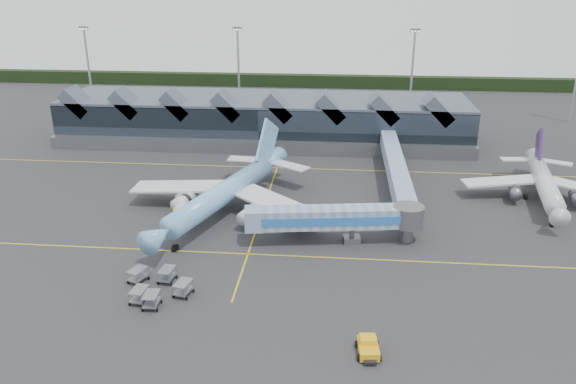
# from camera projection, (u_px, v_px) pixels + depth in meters

# --- Properties ---
(ground) EXTENTS (260.00, 260.00, 0.00)m
(ground) POSITION_uv_depth(u_px,v_px,m) (256.00, 229.00, 83.81)
(ground) COLOR #262628
(ground) RESTS_ON ground
(taxi_stripes) EXTENTS (120.00, 60.00, 0.01)m
(taxi_stripes) POSITION_uv_depth(u_px,v_px,m) (265.00, 203.00, 93.06)
(taxi_stripes) COLOR gold
(taxi_stripes) RESTS_ON ground
(tree_line_far) EXTENTS (260.00, 4.00, 4.00)m
(tree_line_far) POSITION_uv_depth(u_px,v_px,m) (304.00, 81.00, 184.88)
(tree_line_far) COLOR black
(tree_line_far) RESTS_ON ground
(terminal) EXTENTS (90.00, 22.25, 12.52)m
(terminal) POSITION_uv_depth(u_px,v_px,m) (264.00, 119.00, 126.27)
(terminal) COLOR black
(terminal) RESTS_ON ground
(light_masts) EXTENTS (132.40, 42.56, 22.45)m
(light_masts) POSITION_uv_depth(u_px,v_px,m) (379.00, 75.00, 135.53)
(light_masts) COLOR #969A9F
(light_masts) RESTS_ON ground
(main_airliner) EXTENTS (32.16, 37.85, 12.53)m
(main_airliner) POSITION_uv_depth(u_px,v_px,m) (227.00, 191.00, 88.10)
(main_airliner) COLOR #6E9ADE
(main_airliner) RESTS_ON ground
(regional_jet) EXTENTS (26.44, 29.19, 10.04)m
(regional_jet) POSITION_uv_depth(u_px,v_px,m) (544.00, 182.00, 93.23)
(regional_jet) COLOR silver
(regional_jet) RESTS_ON ground
(jet_bridge) EXTENTS (25.07, 6.93, 5.50)m
(jet_bridge) POSITION_uv_depth(u_px,v_px,m) (345.00, 218.00, 78.31)
(jet_bridge) COLOR #6C8BB4
(jet_bridge) RESTS_ON ground
(fuel_truck) EXTENTS (4.44, 9.24, 3.09)m
(fuel_truck) POSITION_uv_depth(u_px,v_px,m) (182.00, 207.00, 87.00)
(fuel_truck) COLOR black
(fuel_truck) RESTS_ON ground
(pushback_tug) EXTENTS (2.57, 3.82, 1.62)m
(pushback_tug) POSITION_uv_depth(u_px,v_px,m) (368.00, 347.00, 56.35)
(pushback_tug) COLOR gold
(pushback_tug) RESTS_ON ground
(baggage_carts) EXTENTS (8.70, 8.36, 1.74)m
(baggage_carts) POSITION_uv_depth(u_px,v_px,m) (156.00, 286.00, 66.83)
(baggage_carts) COLOR gray
(baggage_carts) RESTS_ON ground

